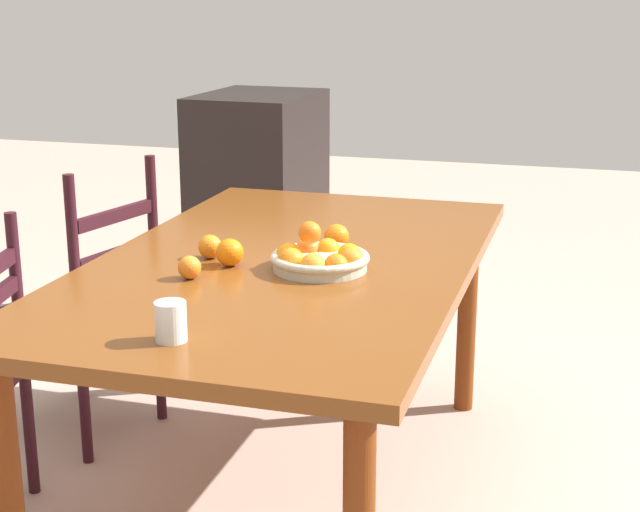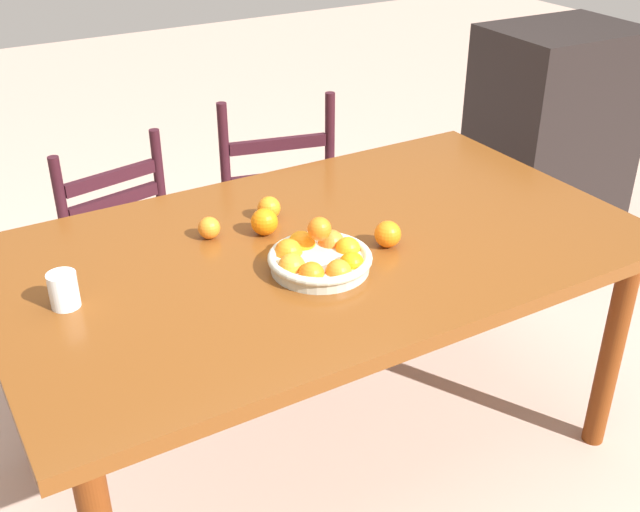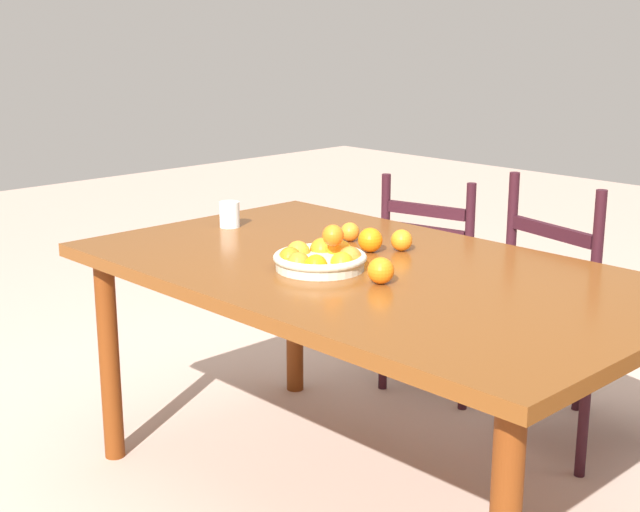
# 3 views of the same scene
# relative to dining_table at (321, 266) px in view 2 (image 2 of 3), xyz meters

# --- Properties ---
(ground_plane) EXTENTS (12.00, 12.00, 0.00)m
(ground_plane) POSITION_rel_dining_table_xyz_m (0.00, 0.00, -0.69)
(ground_plane) COLOR #BE9F8E
(dining_table) EXTENTS (1.82, 1.07, 0.77)m
(dining_table) POSITION_rel_dining_table_xyz_m (0.00, 0.00, 0.00)
(dining_table) COLOR brown
(dining_table) RESTS_ON ground
(chair_near_window) EXTENTS (0.54, 0.54, 0.98)m
(chair_near_window) POSITION_rel_dining_table_xyz_m (0.25, 0.82, -0.24)
(chair_near_window) COLOR black
(chair_near_window) RESTS_ON ground
(chair_by_cabinet) EXTENTS (0.50, 0.50, 0.91)m
(chair_by_cabinet) POSITION_rel_dining_table_xyz_m (-0.41, 0.87, -0.25)
(chair_by_cabinet) COLOR black
(chair_by_cabinet) RESTS_ON ground
(cabinet) EXTENTS (0.66, 0.51, 1.06)m
(cabinet) POSITION_rel_dining_table_xyz_m (1.60, 0.67, -0.16)
(cabinet) COLOR black
(cabinet) RESTS_ON ground
(fruit_bowl) EXTENTS (0.28, 0.28, 0.14)m
(fruit_bowl) POSITION_rel_dining_table_xyz_m (-0.08, -0.12, 0.11)
(fruit_bowl) COLOR beige
(fruit_bowl) RESTS_ON dining_table
(orange_loose_0) EXTENTS (0.06, 0.06, 0.06)m
(orange_loose_0) POSITION_rel_dining_table_xyz_m (-0.26, 0.19, 0.11)
(orange_loose_0) COLOR orange
(orange_loose_0) RESTS_ON dining_table
(orange_loose_1) EXTENTS (0.08, 0.08, 0.08)m
(orange_loose_1) POSITION_rel_dining_table_xyz_m (-0.11, 0.13, 0.12)
(orange_loose_1) COLOR orange
(orange_loose_1) RESTS_ON dining_table
(orange_loose_2) EXTENTS (0.07, 0.07, 0.07)m
(orange_loose_2) POSITION_rel_dining_table_xyz_m (-0.06, 0.21, 0.11)
(orange_loose_2) COLOR orange
(orange_loose_2) RESTS_ON dining_table
(orange_loose_3) EXTENTS (0.08, 0.08, 0.08)m
(orange_loose_3) POSITION_rel_dining_table_xyz_m (0.15, -0.11, 0.12)
(orange_loose_3) COLOR orange
(orange_loose_3) RESTS_ON dining_table
(drinking_glass) EXTENTS (0.07, 0.07, 0.09)m
(drinking_glass) POSITION_rel_dining_table_xyz_m (-0.71, 0.03, 0.12)
(drinking_glass) COLOR silver
(drinking_glass) RESTS_ON dining_table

